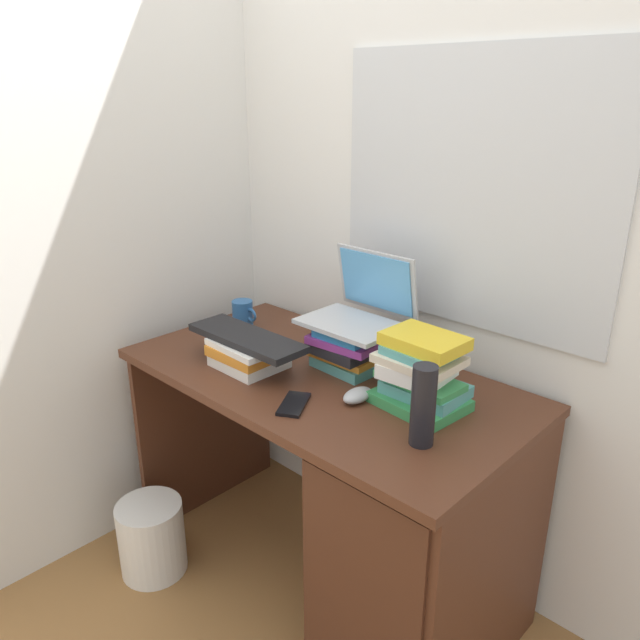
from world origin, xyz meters
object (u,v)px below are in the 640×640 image
keyboard (247,338)px  laptop (361,306)px  mug (243,313)px  computer_mouse (358,395)px  book_stack_tall (348,348)px  desk (396,519)px  wastebasket (152,538)px  book_stack_keyboard_riser (247,354)px  book_stack_side (421,373)px  water_bottle (423,406)px  cell_phone (294,404)px

keyboard → laptop: bearing=48.1°
mug → computer_mouse: bearing=-13.0°
book_stack_tall → desk: bearing=-21.7°
computer_mouse → keyboard: bearing=-170.5°
keyboard → wastebasket: size_ratio=1.57×
computer_mouse → wastebasket: 0.97m
book_stack_keyboard_riser → book_stack_side: (0.54, 0.17, 0.05)m
book_stack_keyboard_riser → mug: mug is taller
keyboard → mug: 0.38m
book_stack_tall → mug: 0.53m
book_stack_side → water_bottle: water_bottle is taller
desk → laptop: laptop is taller
desk → book_stack_tall: 0.53m
desk → book_stack_tall: bearing=158.3°
book_stack_keyboard_riser → keyboard: size_ratio=0.56×
mug → book_stack_side: bearing=-4.1°
book_stack_tall → laptop: 0.14m
desk → computer_mouse: (-0.13, -0.03, 0.37)m
book_stack_side → cell_phone: (-0.25, -0.25, -0.09)m
laptop → keyboard: bearing=-131.3°
computer_mouse → mug: mug is taller
cell_phone → book_stack_tall: bearing=70.5°
book_stack_tall → computer_mouse: (0.16, -0.15, -0.05)m
book_stack_tall → wastebasket: bearing=-133.6°
book_stack_side → laptop: bearing=161.5°
computer_mouse → water_bottle: water_bottle is taller
cell_phone → wastebasket: bearing=170.8°
mug → book_stack_tall: bearing=-1.6°
book_stack_keyboard_riser → wastebasket: (-0.23, -0.28, -0.68)m
wastebasket → desk: bearing=25.9°
book_stack_keyboard_riser → water_bottle: (0.66, 0.01, 0.06)m
wastebasket → mug: bearing=97.5°
computer_mouse → cell_phone: 0.18m
keyboard → mug: size_ratio=3.66×
laptop → computer_mouse: bearing=-51.4°
water_bottle → book_stack_side: bearing=126.5°
cell_phone → desk: bearing=5.2°
book_stack_side → water_bottle: 0.20m
laptop → cell_phone: laptop is taller
cell_phone → wastebasket: 0.85m
wastebasket → computer_mouse: bearing=28.5°
laptop → keyboard: (-0.24, -0.27, -0.09)m
computer_mouse → book_stack_side: bearing=36.2°
laptop → mug: 0.56m
book_stack_side → computer_mouse: book_stack_side is taller
book_stack_keyboard_riser → computer_mouse: book_stack_keyboard_riser is taller
laptop → water_bottle: (0.42, -0.26, -0.09)m
desk → book_stack_side: bearing=85.4°
book_stack_side → water_bottle: (0.12, -0.16, 0.01)m
book_stack_side → wastebasket: book_stack_side is taller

